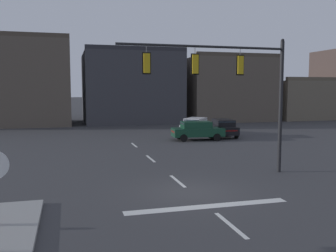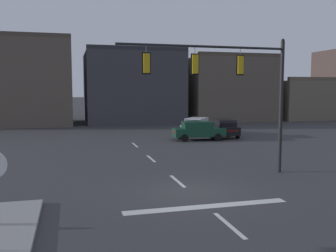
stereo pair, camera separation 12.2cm
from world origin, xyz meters
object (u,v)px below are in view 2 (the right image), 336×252
car_lot_middle (197,126)px  car_lot_farside (224,127)px  signal_mast_near_side (232,79)px  car_lot_nearside (198,130)px

car_lot_middle → car_lot_farside: size_ratio=0.99×
signal_mast_near_side → car_lot_middle: 17.91m
car_lot_farside → car_lot_middle: bearing=127.1°
car_lot_nearside → car_lot_farside: bearing=27.1°
car_lot_nearside → car_lot_middle: size_ratio=1.00×
car_lot_nearside → car_lot_farside: (3.09, 1.58, 0.00)m
car_lot_middle → signal_mast_near_side: bearing=-103.6°
car_lot_nearside → car_lot_middle: 4.18m
car_lot_middle → car_lot_farside: 3.01m
signal_mast_near_side → car_lot_middle: signal_mast_near_side is taller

